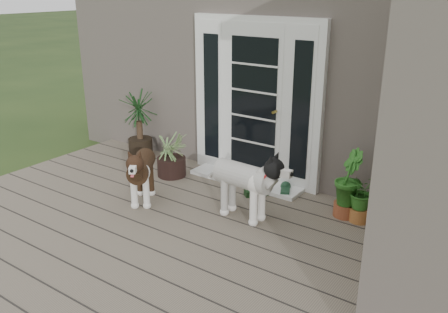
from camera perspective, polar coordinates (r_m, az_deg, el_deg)
The scene contains 13 objects.
deck at distance 4.95m, azimuth -8.25°, elevation -11.63°, with size 6.20×4.60×0.12m, color #6B5B4C.
house_main at distance 7.92m, azimuth 13.06°, elevation 11.58°, with size 7.40×4.00×3.10m, color #665E54.
door_unit at distance 6.27m, azimuth 3.76°, elevation 6.62°, with size 1.90×0.14×2.15m, color white.
door_step at distance 6.43m, azimuth 2.61°, elevation -2.85°, with size 1.60×0.40×0.05m, color white.
brindle_dog at distance 5.83m, azimuth -9.77°, elevation -2.28°, with size 0.35×0.81×0.67m, color #3B2515, non-canonical shape.
white_dog at distance 5.35m, azimuth 2.31°, elevation -3.71°, with size 0.38×0.89×0.74m, color silver, non-canonical shape.
spider_plant at distance 6.57m, azimuth -6.35°, elevation 0.58°, with size 0.66×0.66×0.70m, color #839A5F, non-canonical shape.
yucca at distance 7.44m, azimuth -10.10°, elevation 3.96°, with size 0.70×0.70×1.01m, color black, non-canonical shape.
herb_a at distance 5.53m, azimuth 16.07°, elevation -5.20°, with size 0.37×0.37×0.48m, color #2A5A19.
herb_b at distance 5.59m, azimuth 14.47°, elevation -4.20°, with size 0.39×0.39×0.58m, color #265D1A.
sapling at distance 4.33m, azimuth 21.41°, elevation -2.48°, with size 0.57×0.57×1.93m, color #225418, non-canonical shape.
clog_left at distance 6.12m, azimuth 7.34°, elevation -3.98°, with size 0.16×0.34×0.10m, color #173922, non-canonical shape.
clog_right at distance 6.03m, azimuth 3.86°, elevation -4.21°, with size 0.16×0.34×0.10m, color #143315, non-canonical shape.
Camera 1 is at (2.97, -2.61, 2.64)m, focal length 38.21 mm.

